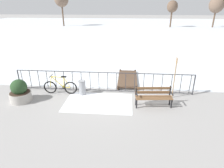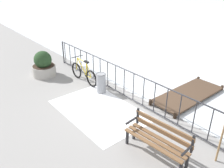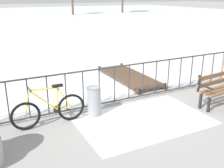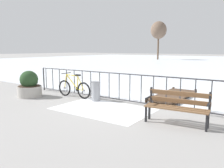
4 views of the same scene
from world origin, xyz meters
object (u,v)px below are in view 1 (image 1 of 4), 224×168
object	(u,v)px
oar_upright	(175,76)
planter_with_shrub	(20,92)
park_bench	(154,95)
trash_bin	(82,87)
bicycle_near_railing	(60,87)

from	to	relation	value
oar_upright	planter_with_shrub	bearing A→B (deg)	-172.30
park_bench	trash_bin	xyz separation A→B (m)	(-3.40, 0.88, -0.14)
park_bench	planter_with_shrub	world-z (taller)	planter_with_shrub
bicycle_near_railing	park_bench	distance (m)	4.60
oar_upright	bicycle_near_railing	bearing A→B (deg)	-179.73
planter_with_shrub	trash_bin	world-z (taller)	planter_with_shrub
bicycle_near_railing	oar_upright	bearing A→B (deg)	0.27
trash_bin	oar_upright	xyz separation A→B (m)	(4.43, 0.01, 0.76)
bicycle_near_railing	trash_bin	size ratio (longest dim) A/B	2.34
bicycle_near_railing	oar_upright	xyz separation A→B (m)	(5.55, 0.03, 0.77)
planter_with_shrub	trash_bin	bearing A→B (deg)	19.38
oar_upright	trash_bin	bearing A→B (deg)	-179.84
planter_with_shrub	trash_bin	xyz separation A→B (m)	(2.71, 0.95, -0.08)
planter_with_shrub	park_bench	bearing A→B (deg)	0.70
trash_bin	oar_upright	distance (m)	4.50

